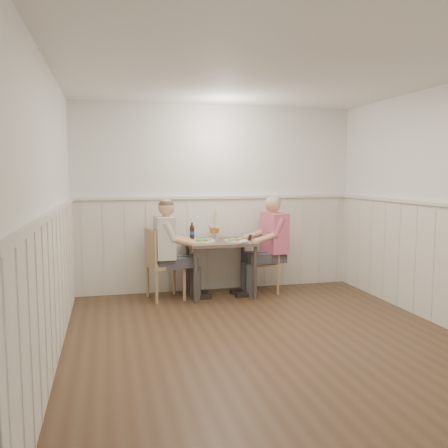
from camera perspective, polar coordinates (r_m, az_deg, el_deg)
name	(u,v)px	position (r m, az deg, el deg)	size (l,w,h in m)	color
ground_plane	(269,341)	(4.85, 5.39, -13.85)	(4.50, 4.50, 0.00)	#4A3120
room_shell	(270,187)	(4.56, 5.58, 4.41)	(4.04, 4.54, 2.60)	white
wainscot	(249,260)	(5.30, 3.02, -4.38)	(4.00, 4.49, 1.34)	silver
dining_table	(220,248)	(6.39, -0.43, -2.97)	(0.90, 0.70, 0.75)	brown
chair_right	(270,260)	(6.67, 5.53, -4.30)	(0.51, 0.51, 0.84)	tan
chair_left	(161,262)	(6.27, -7.56, -4.50)	(0.53, 0.53, 0.93)	tan
man_in_pink	(272,252)	(6.60, 5.74, -3.36)	(0.66, 0.46, 1.37)	#3F3F47
diner_cream	(168,257)	(6.23, -6.76, -3.99)	(0.63, 0.44, 1.35)	#3F3F47
plate_man	(235,240)	(6.32, 1.28, -1.90)	(0.30, 0.30, 0.08)	white
plate_diner	(203,240)	(6.25, -2.57, -1.99)	(0.31, 0.31, 0.08)	white
beer_glass_a	(217,230)	(6.58, -0.85, -0.74)	(0.07, 0.07, 0.18)	silver
beer_glass_b	(212,230)	(6.48, -1.46, -0.70)	(0.08, 0.08, 0.21)	silver
beer_bottle	(192,232)	(6.53, -3.86, -0.95)	(0.07, 0.07, 0.24)	black
rolled_napkin	(242,242)	(6.13, 2.24, -2.18)	(0.18, 0.15, 0.04)	white
grass_vase	(214,224)	(6.64, -1.26, -0.05)	(0.05, 0.05, 0.43)	silver
gingham_mat	(193,239)	(6.52, -3.70, -1.86)	(0.38, 0.35, 0.01)	#5A6CA5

